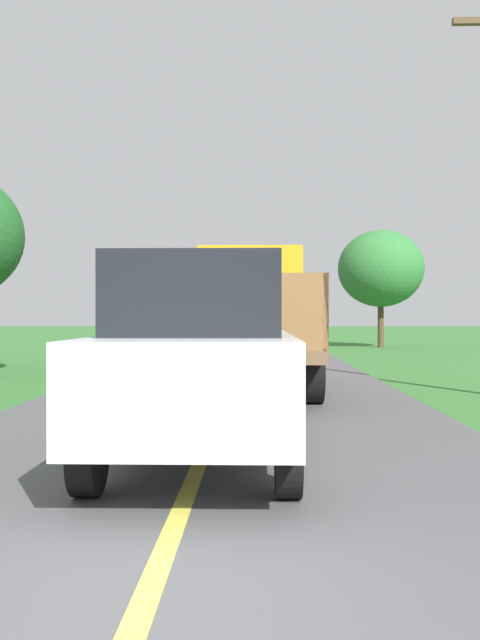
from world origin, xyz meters
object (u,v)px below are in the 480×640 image
(banana_truck_near, at_px, (249,316))
(banana_truck_far, at_px, (250,316))
(roadside_tree_near_left, at_px, (381,269))
(following_car, at_px, (201,358))

(banana_truck_near, bearing_deg, banana_truck_far, 90.57)
(banana_truck_near, relative_size, banana_truck_far, 1.00)
(banana_truck_near, xyz_separation_m, roadside_tree_near_left, (5.99, 18.99, 2.26))
(roadside_tree_near_left, height_order, following_car, roadside_tree_near_left)
(banana_truck_far, height_order, roadside_tree_near_left, roadside_tree_near_left)
(roadside_tree_near_left, distance_m, following_car, 26.88)
(following_car, bearing_deg, banana_truck_far, 89.37)
(banana_truck_far, xyz_separation_m, roadside_tree_near_left, (6.13, 4.97, 2.26))
(banana_truck_far, bearing_deg, following_car, -90.63)
(banana_truck_near, xyz_separation_m, banana_truck_far, (-0.14, 14.02, 0.00))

